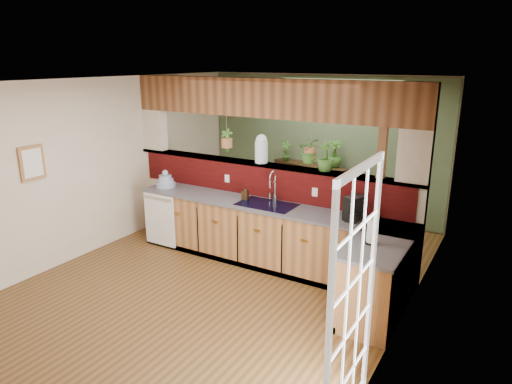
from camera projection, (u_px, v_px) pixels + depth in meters
The scene contains 27 objects.
ground at pixel (213, 287), 5.93m from camera, with size 4.60×7.00×0.01m, color brown.
ceiling at pixel (207, 82), 5.20m from camera, with size 4.60×7.00×0.01m, color brown.
wall_back at pixel (321, 146), 8.46m from camera, with size 4.60×0.02×2.60m, color beige.
wall_left at pixel (83, 169), 6.69m from camera, with size 0.02×7.00×2.60m, color beige.
wall_right at pixel (401, 225), 4.45m from camera, with size 0.02×7.00×2.60m, color beige.
pass_through_partition at pixel (266, 177), 6.70m from camera, with size 4.60×0.21×2.60m.
pass_through_ledge at pixel (265, 165), 6.66m from camera, with size 4.60×0.21×0.04m, color brown.
header_beam at pixel (265, 98), 6.40m from camera, with size 4.60×0.15×0.55m, color brown.
sage_backwall at pixel (321, 146), 8.44m from camera, with size 4.55×0.02×2.55m, color #556D4A.
countertop at pixel (301, 245), 6.12m from camera, with size 4.14×1.52×0.90m.
dishwasher at pixel (160, 220), 7.08m from camera, with size 0.58×0.03×0.82m.
navy_sink at pixel (267, 210), 6.39m from camera, with size 0.82×0.50×0.18m.
french_door at pixel (352, 307), 3.46m from camera, with size 0.06×1.02×2.16m, color white.
framed_print at pixel (32, 163), 5.95m from camera, with size 0.04×0.35×0.45m.
faucet at pixel (273, 185), 6.42m from camera, with size 0.20×0.20×0.46m.
dish_stack at pixel (166, 181), 7.23m from camera, with size 0.31×0.31×0.27m.
soap_dispenser at pixel (245, 193), 6.56m from camera, with size 0.09×0.09×0.20m, color #3A2715.
coffee_maker at pixel (354, 209), 5.72m from camera, with size 0.17×0.28×0.31m.
paper_towel at pixel (372, 232), 4.99m from camera, with size 0.14×0.14×0.30m.
glass_jar at pixel (261, 149), 6.63m from camera, with size 0.19×0.19×0.42m.
ledge_plant_right at pixel (325, 156), 6.14m from camera, with size 0.23×0.23×0.41m, color #336021.
hanging_plant_a at pixel (227, 133), 6.87m from camera, with size 0.21×0.17×0.49m.
hanging_plant_b at pixel (310, 139), 6.19m from camera, with size 0.37×0.34×0.51m.
shelving_console at pixel (309, 190), 8.53m from camera, with size 1.47×0.39×0.98m, color black.
shelf_plant_a at pixel (286, 151), 8.59m from camera, with size 0.21×0.14×0.39m, color #336021.
shelf_plant_b at pixel (335, 154), 8.10m from camera, with size 0.27×0.27×0.48m, color #336021.
floor_plant at pixel (313, 220), 7.41m from camera, with size 0.60×0.52×0.66m, color #336021.
Camera 1 is at (3.20, -4.32, 2.86)m, focal length 32.00 mm.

